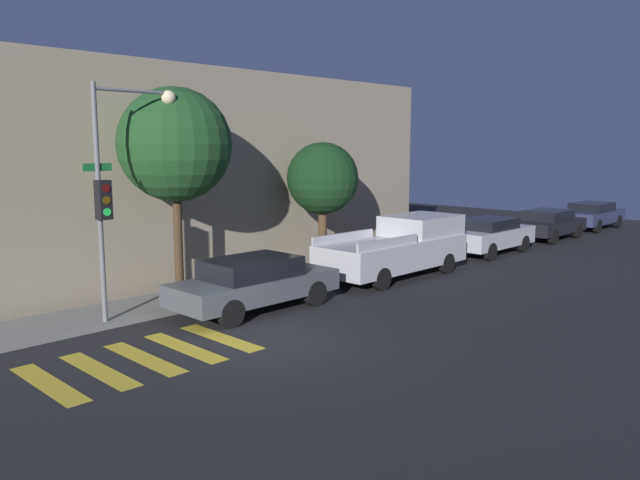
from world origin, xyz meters
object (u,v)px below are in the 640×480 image
object	(u,v)px
sedan_near_corner	(254,282)
tree_near_corner	(175,145)
sedan_middle	(489,235)
pickup_truck	(399,247)
traffic_light_pole	(118,174)
sedan_tail_of_row	(592,215)
tree_midblock	(323,179)
sedan_far_end	(548,224)

from	to	relation	value
sedan_near_corner	tree_near_corner	bearing A→B (deg)	110.92
sedan_middle	pickup_truck	bearing A→B (deg)	180.00
traffic_light_pole	sedan_middle	distance (m)	15.46
sedan_tail_of_row	tree_midblock	xyz separation A→B (m)	(-17.89, 2.18, 2.43)
traffic_light_pole	sedan_tail_of_row	xyz separation A→B (m)	(25.73, -1.27, -2.88)
sedan_far_end	sedan_tail_of_row	xyz separation A→B (m)	(5.18, 0.00, 0.01)
traffic_light_pole	tree_near_corner	distance (m)	2.44
sedan_near_corner	pickup_truck	size ratio (longest dim) A/B	0.81
traffic_light_pole	tree_near_corner	bearing A→B (deg)	22.79
tree_near_corner	sedan_middle	bearing A→B (deg)	-9.55
traffic_light_pole	sedan_near_corner	bearing A→B (deg)	-22.98
tree_midblock	sedan_tail_of_row	bearing A→B (deg)	-6.96
sedan_far_end	pickup_truck	bearing A→B (deg)	180.00
sedan_far_end	tree_midblock	world-z (taller)	tree_midblock
traffic_light_pole	sedan_far_end	world-z (taller)	traffic_light_pole
tree_midblock	tree_near_corner	bearing A→B (deg)	180.00
sedan_middle	tree_midblock	world-z (taller)	tree_midblock
sedan_middle	sedan_tail_of_row	bearing A→B (deg)	0.00
pickup_truck	tree_midblock	bearing A→B (deg)	122.93
sedan_tail_of_row	tree_midblock	distance (m)	18.18
sedan_middle	tree_near_corner	distance (m)	13.61
sedan_far_end	tree_midblock	bearing A→B (deg)	170.26
sedan_tail_of_row	tree_near_corner	size ratio (longest dim) A/B	0.76
sedan_far_end	tree_midblock	size ratio (longest dim) A/B	0.96
sedan_near_corner	pickup_truck	distance (m)	6.26
sedan_near_corner	tree_midblock	world-z (taller)	tree_midblock
traffic_light_pole	sedan_middle	bearing A→B (deg)	-4.80
sedan_near_corner	sedan_far_end	xyz separation A→B (m)	(17.56, 0.00, -0.01)
sedan_near_corner	pickup_truck	world-z (taller)	pickup_truck
tree_near_corner	pickup_truck	bearing A→B (deg)	-17.10
sedan_near_corner	sedan_far_end	size ratio (longest dim) A/B	1.08
traffic_light_pole	sedan_tail_of_row	world-z (taller)	traffic_light_pole
pickup_truck	sedan_far_end	bearing A→B (deg)	-0.00
sedan_near_corner	sedan_tail_of_row	bearing A→B (deg)	0.00
tree_midblock	sedan_middle	bearing A→B (deg)	-16.67
pickup_truck	sedan_near_corner	bearing A→B (deg)	-180.00
sedan_far_end	sedan_middle	bearing A→B (deg)	180.00
traffic_light_pole	sedan_tail_of_row	bearing A→B (deg)	-2.83
sedan_near_corner	tree_near_corner	distance (m)	4.24
traffic_light_pole	tree_near_corner	xyz separation A→B (m)	(2.17, 0.91, 0.66)
tree_near_corner	tree_midblock	xyz separation A→B (m)	(5.68, 0.00, -1.12)
traffic_light_pole	tree_midblock	distance (m)	7.91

